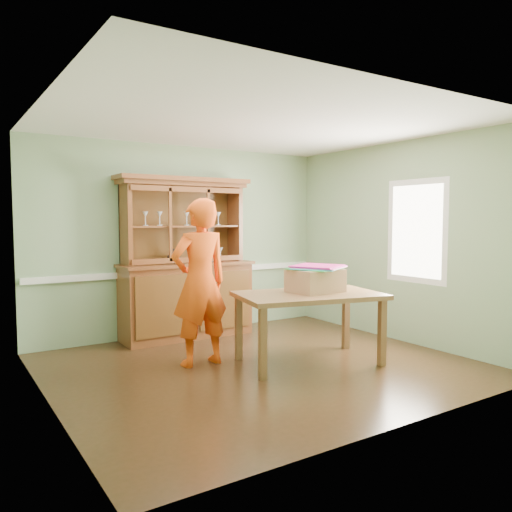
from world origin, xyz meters
TOP-DOWN VIEW (x-y plane):
  - floor at (0.00, 0.00)m, footprint 4.50×4.50m
  - ceiling at (0.00, 0.00)m, footprint 4.50×4.50m
  - wall_back at (0.00, 2.00)m, footprint 4.50×0.00m
  - wall_left at (-2.25, 0.00)m, footprint 0.00×4.00m
  - wall_right at (2.25, 0.00)m, footprint 0.00×4.00m
  - wall_front at (0.00, -2.00)m, footprint 4.50×0.00m
  - chair_rail at (0.00, 1.98)m, footprint 4.41×0.05m
  - framed_map at (-2.23, 0.30)m, footprint 0.03×0.60m
  - window_panel at (2.23, -0.30)m, footprint 0.03×0.96m
  - china_hutch at (-0.11, 1.75)m, footprint 1.90×0.63m
  - dining_table at (0.54, -0.19)m, footprint 1.79×1.31m
  - cardboard_box at (0.66, -0.15)m, footprint 0.59×0.48m
  - kite_stack at (0.68, -0.15)m, footprint 0.68×0.68m
  - person at (-0.56, 0.42)m, footprint 0.70×0.47m

SIDE VIEW (x-z plane):
  - floor at x=0.00m, z-range 0.00..0.00m
  - dining_table at x=0.54m, z-range 0.31..1.12m
  - china_hutch at x=-0.11m, z-range -0.33..1.90m
  - chair_rail at x=0.00m, z-range 0.86..0.94m
  - cardboard_box at x=0.66m, z-range 0.81..1.08m
  - person at x=-0.56m, z-range 0.00..1.89m
  - kite_stack at x=0.68m, z-range 1.08..1.12m
  - wall_back at x=0.00m, z-range -0.90..3.60m
  - wall_left at x=-2.25m, z-range -0.65..3.35m
  - wall_right at x=2.25m, z-range -0.65..3.35m
  - wall_front at x=0.00m, z-range -0.90..3.60m
  - window_panel at x=2.23m, z-range 0.82..2.18m
  - framed_map at x=-2.23m, z-range 1.32..1.78m
  - ceiling at x=0.00m, z-range 2.70..2.70m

